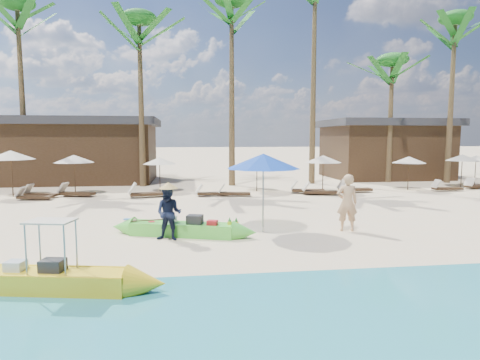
{
  "coord_description": "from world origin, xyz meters",
  "views": [
    {
      "loc": [
        -0.61,
        -10.91,
        2.97
      ],
      "look_at": [
        1.09,
        2.0,
        1.6
      ],
      "focal_mm": 30.0,
      "sensor_mm": 36.0,
      "label": 1
    }
  ],
  "objects": [
    {
      "name": "pavilion_east",
      "position": [
        14.0,
        17.5,
        2.2
      ],
      "size": [
        8.8,
        6.6,
        4.3
      ],
      "color": "#362416",
      "rests_on": "ground"
    },
    {
      "name": "resort_parasol_6",
      "position": [
        3.21,
        10.98,
        1.76
      ],
      "size": [
        1.9,
        1.9,
        1.96
      ],
      "color": "#362416",
      "rests_on": "ground"
    },
    {
      "name": "green_canoe",
      "position": [
        -0.8,
        1.19,
        0.22
      ],
      "size": [
        4.96,
        1.86,
        0.65
      ],
      "rotation": [
        0.0,
        0.0,
        -0.31
      ],
      "color": "#53D340",
      "rests_on": "ground"
    },
    {
      "name": "lounger_5_left",
      "position": [
        -2.68,
        9.43,
        0.22
      ],
      "size": [
        2.06,
        1.02,
        0.67
      ],
      "rotation": [
        0.0,
        0.0,
        0.22
      ],
      "color": "#362416",
      "rests_on": "ground"
    },
    {
      "name": "palm_6",
      "position": [
        12.84,
        14.52,
        7.05
      ],
      "size": [
        2.08,
        2.08,
        8.51
      ],
      "color": "brown",
      "rests_on": "ground"
    },
    {
      "name": "tourist",
      "position": [
        4.42,
        1.15,
        0.92
      ],
      "size": [
        0.73,
        0.54,
        1.83
      ],
      "primitive_type": "imported",
      "rotation": [
        0.0,
        0.0,
        2.97
      ],
      "color": "tan",
      "rests_on": "ground"
    },
    {
      "name": "palm_3",
      "position": [
        -3.36,
        14.27,
        8.58
      ],
      "size": [
        2.08,
        2.08,
        10.52
      ],
      "color": "brown",
      "rests_on": "ground"
    },
    {
      "name": "pavilion_west",
      "position": [
        -8.0,
        17.5,
        2.19
      ],
      "size": [
        10.8,
        6.6,
        4.3
      ],
      "color": "#362416",
      "rests_on": "ground"
    },
    {
      "name": "resort_parasol_5",
      "position": [
        -2.15,
        11.63,
        1.71
      ],
      "size": [
        1.84,
        1.84,
        1.9
      ],
      "color": "#362416",
      "rests_on": "ground"
    },
    {
      "name": "wet_sand_strip",
      "position": [
        0.0,
        -5.0,
        0.0
      ],
      "size": [
        240.0,
        4.5,
        0.01
      ],
      "primitive_type": "cube",
      "color": "tan",
      "rests_on": "ground"
    },
    {
      "name": "resort_parasol_9",
      "position": [
        15.85,
        11.31,
        1.79
      ],
      "size": [
        1.93,
        1.93,
        1.98
      ],
      "color": "#362416",
      "rests_on": "ground"
    },
    {
      "name": "lounger_7_right",
      "position": [
        5.68,
        9.84,
        0.21
      ],
      "size": [
        1.9,
        0.91,
        0.62
      ],
      "rotation": [
        0.0,
        0.0,
        -0.2
      ],
      "color": "#362416",
      "rests_on": "ground"
    },
    {
      "name": "resort_parasol_8",
      "position": [
        11.86,
        10.36,
        1.74
      ],
      "size": [
        1.87,
        1.87,
        1.92
      ],
      "color": "#362416",
      "rests_on": "ground"
    },
    {
      "name": "palm_7",
      "position": [
        16.57,
        13.68,
        8.99
      ],
      "size": [
        2.08,
        2.08,
        11.08
      ],
      "color": "brown",
      "rests_on": "ground"
    },
    {
      "name": "lounger_8_left",
      "position": [
        8.35,
        9.82,
        0.21
      ],
      "size": [
        1.89,
        0.66,
        0.63
      ],
      "rotation": [
        0.0,
        0.0,
        0.05
      ],
      "color": "#362416",
      "rests_on": "ground"
    },
    {
      "name": "lounger_7_left",
      "position": [
        6.15,
        9.15,
        0.21
      ],
      "size": [
        1.91,
        0.94,
        0.62
      ],
      "rotation": [
        0.0,
        0.0,
        -0.21
      ],
      "color": "#362416",
      "rests_on": "ground"
    },
    {
      "name": "resort_parasol_4",
      "position": [
        -6.51,
        11.0,
        1.88
      ],
      "size": [
        2.03,
        2.03,
        2.09
      ],
      "color": "#362416",
      "rests_on": "ground"
    },
    {
      "name": "lounger_9_left",
      "position": [
        13.73,
        9.71,
        0.19
      ],
      "size": [
        1.69,
        0.54,
        0.57
      ],
      "rotation": [
        0.0,
        0.0,
        -0.01
      ],
      "color": "#362416",
      "rests_on": "ground"
    },
    {
      "name": "lounger_6_right",
      "position": [
        1.67,
        9.29,
        0.19
      ],
      "size": [
        1.7,
        0.77,
        0.56
      ],
      "rotation": [
        0.0,
        0.0,
        -0.17
      ],
      "color": "#362416",
      "rests_on": "ground"
    },
    {
      "name": "ground",
      "position": [
        0.0,
        0.0,
        0.0
      ],
      "size": [
        240.0,
        240.0,
        0.0
      ],
      "primitive_type": "plane",
      "color": "beige",
      "rests_on": "ground"
    },
    {
      "name": "resort_parasol_7",
      "position": [
        6.73,
        10.13,
        1.83
      ],
      "size": [
        1.97,
        1.97,
        2.03
      ],
      "color": "#362416",
      "rests_on": "ground"
    },
    {
      "name": "palm_4",
      "position": [
        2.15,
        14.01,
        9.45
      ],
      "size": [
        2.08,
        2.08,
        11.7
      ],
      "color": "brown",
      "rests_on": "ground"
    },
    {
      "name": "palm_5",
      "position": [
        7.45,
        14.38,
        10.82
      ],
      "size": [
        2.08,
        2.08,
        13.6
      ],
      "color": "brown",
      "rests_on": "ground"
    },
    {
      "name": "lounger_4_right",
      "position": [
        -6.33,
        10.17,
        0.21
      ],
      "size": [
        1.92,
        1.08,
        0.62
      ],
      "rotation": [
        0.0,
        0.0,
        -0.3
      ],
      "color": "#362416",
      "rests_on": "ground"
    },
    {
      "name": "lounger_3_right",
      "position": [
        -8.02,
        9.26,
        0.19
      ],
      "size": [
        1.71,
        0.73,
        0.56
      ],
      "rotation": [
        0.0,
        0.0,
        -0.14
      ],
      "color": "#362416",
      "rests_on": "ground"
    },
    {
      "name": "resort_parasol_10",
      "position": [
        17.13,
        11.79,
        1.71
      ],
      "size": [
        1.84,
        1.84,
        1.9
      ],
      "color": "#362416",
      "rests_on": "ground"
    },
    {
      "name": "vendor_green",
      "position": [
        -1.17,
        0.7,
        0.79
      ],
      "size": [
        0.9,
        0.78,
        1.58
      ],
      "primitive_type": "imported",
      "rotation": [
        0.0,
        0.0,
        -0.26
      ],
      "color": "#121932",
      "rests_on": "ground"
    },
    {
      "name": "lounger_4_left",
      "position": [
        -8.0,
        10.13,
        0.2
      ],
      "size": [
        1.81,
        0.96,
        0.59
      ],
      "rotation": [
        0.0,
        0.0,
        -0.26
      ],
      "color": "#362416",
      "rests_on": "ground"
    },
    {
      "name": "blue_umbrella",
      "position": [
        1.74,
        1.39,
        2.25
      ],
      "size": [
        2.31,
        2.31,
        2.49
      ],
      "color": "#99999E",
      "rests_on": "ground"
    },
    {
      "name": "resort_parasol_3",
      "position": [
        -9.44,
        10.58,
        2.11
      ],
      "size": [
        2.27,
        2.27,
        2.34
      ],
      "color": "#362416",
      "rests_on": "ground"
    },
    {
      "name": "lounger_9_right",
      "position": [
        16.23,
        10.48,
        0.19
      ],
      "size": [
        1.79,
        1.01,
        0.58
      ],
      "rotation": [
        0.0,
        0.0,
        0.3
      ],
      "color": "#362416",
      "rests_on": "ground"
    },
    {
      "name": "palm_2",
      "position": [
        -10.45,
        15.08,
        9.18
      ],
      "size": [
        2.08,
        2.08,
        11.33
      ],
      "color": "brown",
      "rests_on": "ground"
    },
    {
      "name": "lounger_6_left",
      "position": [
        0.51,
        9.46,
        0.18
      ],
      "size": [
        1.65,
        0.62,
        0.55
      ],
      "rotation": [
        0.0,
        0.0,
        0.08
      ],
      "color": "#362416",
      "rests_on": "ground"
    },
    {
      "name": "yellow_canoe",
      "position": [
        -3.43,
        -2.94,
        0.23
      ],
      "size": [
        5.37,
        1.38,
        1.41
      ],
      "rotation": [
        0.0,
        0.0,
        -0.19
      ],
      "color": "yellow",
      "rests_on": "ground"
    }
  ]
}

